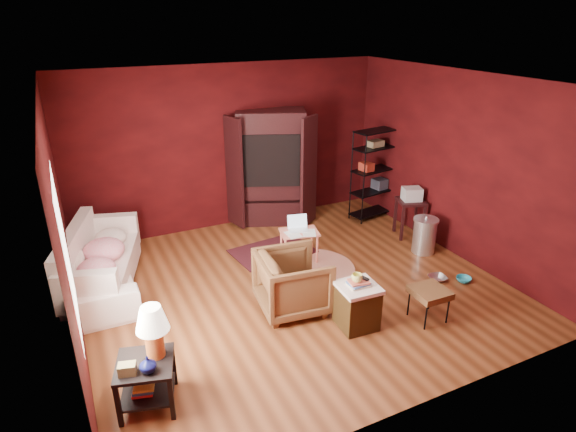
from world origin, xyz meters
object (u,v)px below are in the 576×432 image
object	(u,v)px
hamper	(357,305)
tv_armoire	(271,166)
side_table	(149,348)
laptop_desk	(299,234)
armchair	(293,280)
wire_shelving	(374,170)
sofa	(95,261)

from	to	relation	value
hamper	tv_armoire	xyz separation A→B (m)	(0.39, 3.39, 0.76)
side_table	laptop_desk	world-z (taller)	side_table
armchair	hamper	xyz separation A→B (m)	(0.53, -0.67, -0.13)
side_table	tv_armoire	world-z (taller)	tv_armoire
side_table	wire_shelving	xyz separation A→B (m)	(4.61, 2.93, 0.28)
sofa	laptop_desk	xyz separation A→B (m)	(2.88, -0.48, 0.01)
side_table	laptop_desk	size ratio (longest dim) A/B	1.50
wire_shelving	tv_armoire	bearing A→B (deg)	151.09
laptop_desk	tv_armoire	xyz separation A→B (m)	(0.25, 1.57, 0.62)
sofa	side_table	distance (m)	2.50
wire_shelving	sofa	bearing A→B (deg)	176.11
hamper	tv_armoire	world-z (taller)	tv_armoire
side_table	tv_armoire	distance (m)	4.58
sofa	armchair	world-z (taller)	armchair
hamper	laptop_desk	xyz separation A→B (m)	(0.14, 1.83, 0.14)
side_table	wire_shelving	distance (m)	5.47
sofa	wire_shelving	distance (m)	4.92
hamper	laptop_desk	bearing A→B (deg)	85.51
tv_armoire	wire_shelving	world-z (taller)	tv_armoire
sofa	tv_armoire	size ratio (longest dim) A/B	1.06
armchair	hamper	world-z (taller)	armchair
armchair	laptop_desk	size ratio (longest dim) A/B	1.22
side_table	tv_armoire	xyz separation A→B (m)	(2.85, 3.56, 0.42)
sofa	side_table	size ratio (longest dim) A/B	2.05
armchair	laptop_desk	xyz separation A→B (m)	(0.68, 1.16, 0.01)
armchair	tv_armoire	xyz separation A→B (m)	(0.92, 2.72, 0.63)
sofa	hamper	world-z (taller)	sofa
sofa	side_table	world-z (taller)	side_table
side_table	hamper	distance (m)	2.49
armchair	tv_armoire	bearing A→B (deg)	-11.89
hamper	laptop_desk	distance (m)	1.84
sofa	hamper	bearing A→B (deg)	-129.56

